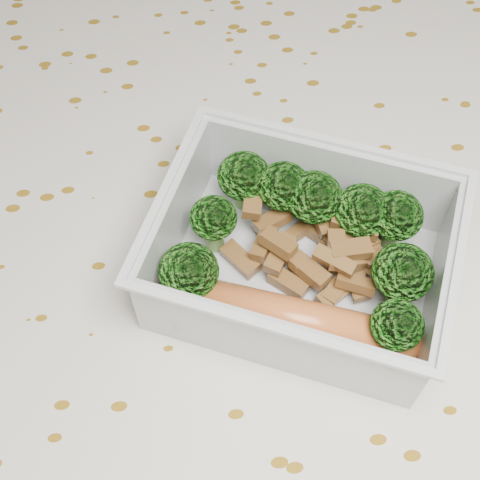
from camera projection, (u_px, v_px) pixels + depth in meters
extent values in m
cube|color=brown|center=(232.00, 291.00, 0.45)|extent=(1.40, 0.90, 0.04)
cube|color=silver|center=(232.00, 275.00, 0.43)|extent=(1.46, 0.96, 0.01)
cube|color=silver|center=(298.00, 277.00, 0.43)|extent=(0.20, 0.18, 0.00)
cube|color=silver|center=(326.00, 176.00, 0.43)|extent=(0.15, 0.07, 0.05)
cube|color=silver|center=(273.00, 343.00, 0.37)|extent=(0.15, 0.07, 0.05)
cube|color=silver|center=(437.00, 289.00, 0.39)|extent=(0.05, 0.11, 0.05)
cube|color=silver|center=(176.00, 219.00, 0.41)|extent=(0.05, 0.11, 0.05)
cube|color=silver|center=(333.00, 141.00, 0.41)|extent=(0.16, 0.08, 0.00)
cube|color=silver|center=(273.00, 328.00, 0.34)|extent=(0.16, 0.08, 0.00)
cube|color=silver|center=(458.00, 266.00, 0.36)|extent=(0.06, 0.12, 0.00)
cube|color=silver|center=(165.00, 189.00, 0.39)|extent=(0.06, 0.12, 0.00)
cylinder|color=#608C3F|center=(244.00, 195.00, 0.45)|extent=(0.02, 0.02, 0.02)
ellipsoid|color=#397D22|center=(244.00, 176.00, 0.43)|extent=(0.03, 0.03, 0.03)
cylinder|color=#608C3F|center=(282.00, 205.00, 0.44)|extent=(0.02, 0.02, 0.02)
ellipsoid|color=#397D22|center=(284.00, 186.00, 0.43)|extent=(0.03, 0.03, 0.03)
cylinder|color=#608C3F|center=(311.00, 216.00, 0.44)|extent=(0.02, 0.02, 0.02)
ellipsoid|color=#397D22|center=(314.00, 197.00, 0.42)|extent=(0.04, 0.04, 0.03)
cylinder|color=#608C3F|center=(358.00, 229.00, 0.43)|extent=(0.02, 0.02, 0.02)
ellipsoid|color=#397D22|center=(363.00, 210.00, 0.42)|extent=(0.04, 0.04, 0.03)
cylinder|color=#608C3F|center=(390.00, 234.00, 0.43)|extent=(0.02, 0.02, 0.02)
ellipsoid|color=#397D22|center=(396.00, 216.00, 0.41)|extent=(0.03, 0.03, 0.03)
cylinder|color=#608C3F|center=(214.00, 236.00, 0.43)|extent=(0.02, 0.02, 0.02)
ellipsoid|color=#397D22|center=(213.00, 218.00, 0.41)|extent=(0.03, 0.03, 0.03)
cylinder|color=#608C3F|center=(396.00, 289.00, 0.41)|extent=(0.02, 0.02, 0.02)
ellipsoid|color=#397D22|center=(403.00, 272.00, 0.39)|extent=(0.04, 0.04, 0.03)
cylinder|color=#608C3F|center=(191.00, 288.00, 0.41)|extent=(0.02, 0.02, 0.02)
ellipsoid|color=#397D22|center=(189.00, 271.00, 0.39)|extent=(0.04, 0.04, 0.03)
cylinder|color=#608C3F|center=(390.00, 340.00, 0.39)|extent=(0.02, 0.02, 0.02)
ellipsoid|color=#397D22|center=(397.00, 325.00, 0.37)|extent=(0.03, 0.03, 0.03)
cube|color=olive|center=(356.00, 284.00, 0.40)|extent=(0.03, 0.02, 0.01)
cube|color=olive|center=(358.00, 251.00, 0.42)|extent=(0.02, 0.02, 0.01)
cube|color=olive|center=(336.00, 224.00, 0.43)|extent=(0.03, 0.02, 0.01)
cube|color=olive|center=(356.00, 225.00, 0.42)|extent=(0.03, 0.02, 0.01)
cube|color=olive|center=(288.00, 283.00, 0.42)|extent=(0.03, 0.02, 0.01)
cube|color=olive|center=(272.00, 221.00, 0.43)|extent=(0.03, 0.02, 0.01)
cube|color=olive|center=(358.00, 247.00, 0.42)|extent=(0.03, 0.02, 0.01)
cube|color=olive|center=(240.00, 259.00, 0.42)|extent=(0.03, 0.03, 0.01)
cube|color=olive|center=(280.00, 254.00, 0.42)|extent=(0.02, 0.03, 0.01)
cube|color=olive|center=(364.00, 250.00, 0.42)|extent=(0.02, 0.01, 0.01)
cube|color=olive|center=(278.00, 243.00, 0.41)|extent=(0.02, 0.02, 0.01)
cube|color=olive|center=(331.00, 247.00, 0.43)|extent=(0.02, 0.03, 0.01)
cube|color=olive|center=(344.00, 232.00, 0.43)|extent=(0.02, 0.01, 0.01)
cube|color=olive|center=(350.00, 251.00, 0.41)|extent=(0.02, 0.03, 0.01)
cube|color=olive|center=(346.00, 261.00, 0.42)|extent=(0.02, 0.02, 0.01)
cube|color=olive|center=(337.00, 250.00, 0.41)|extent=(0.01, 0.03, 0.01)
cube|color=olive|center=(291.00, 253.00, 0.42)|extent=(0.02, 0.03, 0.01)
cube|color=olive|center=(335.00, 261.00, 0.40)|extent=(0.03, 0.02, 0.01)
cube|color=olive|center=(351.00, 250.00, 0.41)|extent=(0.02, 0.01, 0.01)
cube|color=olive|center=(336.00, 251.00, 0.43)|extent=(0.02, 0.03, 0.01)
cube|color=olive|center=(335.00, 293.00, 0.41)|extent=(0.03, 0.02, 0.01)
cube|color=olive|center=(309.00, 271.00, 0.41)|extent=(0.02, 0.03, 0.01)
cube|color=olive|center=(366.00, 265.00, 0.42)|extent=(0.02, 0.02, 0.01)
cube|color=olive|center=(357.00, 280.00, 0.41)|extent=(0.01, 0.03, 0.01)
cube|color=olive|center=(309.00, 270.00, 0.42)|extent=(0.03, 0.02, 0.01)
cube|color=olive|center=(252.00, 202.00, 0.43)|extent=(0.02, 0.02, 0.01)
cube|color=olive|center=(291.00, 237.00, 0.43)|extent=(0.03, 0.02, 0.01)
cube|color=olive|center=(322.00, 235.00, 0.43)|extent=(0.02, 0.02, 0.01)
cube|color=olive|center=(264.00, 244.00, 0.42)|extent=(0.02, 0.03, 0.01)
cube|color=olive|center=(336.00, 289.00, 0.41)|extent=(0.02, 0.02, 0.01)
cube|color=olive|center=(365.00, 259.00, 0.42)|extent=(0.03, 0.03, 0.01)
cylinder|color=#C7632D|center=(290.00, 318.00, 0.39)|extent=(0.13, 0.07, 0.03)
sphere|color=#C7632D|center=(400.00, 343.00, 0.38)|extent=(0.03, 0.03, 0.03)
sphere|color=#C7632D|center=(186.00, 294.00, 0.40)|extent=(0.03, 0.03, 0.03)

